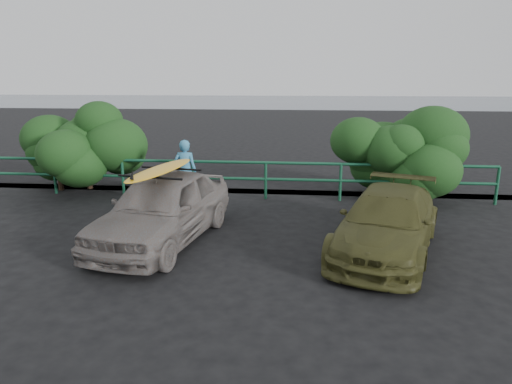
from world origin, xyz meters
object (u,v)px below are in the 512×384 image
(guardrail, at_px, (229,179))
(olive_vehicle, at_px, (387,222))
(surfboard, at_px, (161,170))
(sedan, at_px, (163,208))
(man, at_px, (185,171))

(guardrail, distance_m, olive_vehicle, 5.10)
(guardrail, xyz_separation_m, surfboard, (-0.79, -3.50, 0.95))
(sedan, relative_size, surfboard, 1.62)
(sedan, distance_m, surfboard, 0.78)
(olive_vehicle, distance_m, man, 5.67)
(guardrail, xyz_separation_m, sedan, (-0.79, -3.50, 0.18))
(sedan, xyz_separation_m, man, (-0.31, 3.07, 0.13))
(man, bearing_deg, olive_vehicle, 149.11)
(olive_vehicle, xyz_separation_m, surfboard, (-4.37, 0.13, 0.89))
(olive_vehicle, bearing_deg, man, 164.74)
(guardrail, bearing_deg, man, -158.50)
(guardrail, height_order, surfboard, surfboard)
(guardrail, distance_m, sedan, 3.59)
(sedan, xyz_separation_m, olive_vehicle, (4.37, -0.13, -0.11))
(olive_vehicle, bearing_deg, sedan, -162.56)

